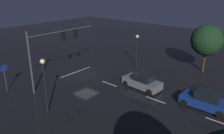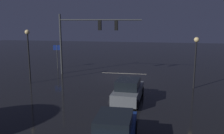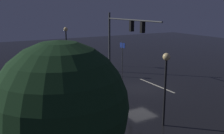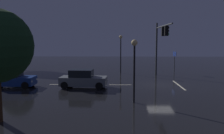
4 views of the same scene
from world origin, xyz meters
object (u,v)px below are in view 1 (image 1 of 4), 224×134
traffic_signal_assembly (53,45)px  car_approaching (142,82)px  car_distant (206,101)px  tree_left_near (207,40)px  street_lamp_right_kerb (44,76)px  route_sign (4,72)px  street_lamp_left_kerb (137,44)px

traffic_signal_assembly → car_approaching: traffic_signal_assembly is taller
car_distant → tree_left_near: size_ratio=0.71×
car_approaching → street_lamp_right_kerb: 10.70m
street_lamp_right_kerb → route_sign: bearing=-88.7°
street_lamp_left_kerb → street_lamp_right_kerb: size_ratio=0.89×
street_lamp_right_kerb → traffic_signal_assembly: bearing=-133.9°
car_approaching → street_lamp_left_kerb: bearing=-140.2°
car_approaching → route_sign: 14.64m
street_lamp_left_kerb → car_distant: bearing=64.9°
street_lamp_left_kerb → route_sign: size_ratio=1.53×
car_approaching → car_distant: bearing=90.6°
car_distant → route_sign: (9.93, -17.53, 1.31)m
traffic_signal_assembly → tree_left_near: traffic_signal_assembly is taller
street_lamp_right_kerb → street_lamp_left_kerb: bearing=-176.8°
car_approaching → route_sign: size_ratio=1.52×
traffic_signal_assembly → street_lamp_right_kerb: size_ratio=1.76×
street_lamp_right_kerb → route_sign: street_lamp_right_kerb is taller
route_sign → tree_left_near: (-19.43, 13.93, 2.03)m
car_distant → route_sign: 20.19m
street_lamp_left_kerb → route_sign: (15.19, -6.31, -1.08)m
car_distant → street_lamp_left_kerb: (-5.25, -11.22, 2.39)m
car_approaching → tree_left_near: tree_left_near is taller
street_lamp_right_kerb → tree_left_near: tree_left_near is taller
traffic_signal_assembly → car_approaching: size_ratio=1.99×
route_sign → street_lamp_left_kerb: bearing=157.4°
street_lamp_right_kerb → tree_left_near: bearing=160.6°
car_distant → route_sign: bearing=-60.5°
route_sign → street_lamp_right_kerb: bearing=91.3°
car_distant → tree_left_near: tree_left_near is taller
route_sign → tree_left_near: 24.00m
traffic_signal_assembly → car_approaching: (-5.39, 8.08, -3.81)m
car_distant → street_lamp_right_kerb: 14.52m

